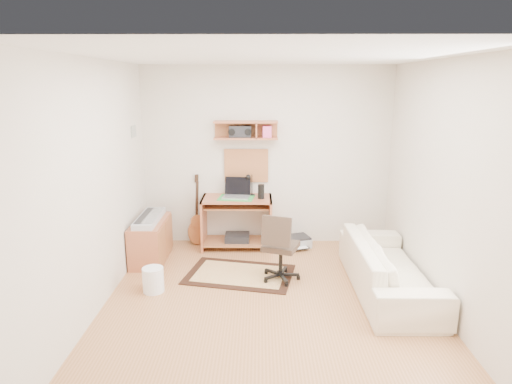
{
  "coord_description": "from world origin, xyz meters",
  "views": [
    {
      "loc": [
        -0.11,
        -4.47,
        2.35
      ],
      "look_at": [
        -0.15,
        1.05,
        1.0
      ],
      "focal_mm": 31.41,
      "sensor_mm": 36.0,
      "label": 1
    }
  ],
  "objects_px": {
    "cabinet": "(151,240)",
    "sofa": "(389,259)",
    "desk": "(237,223)",
    "printer": "(296,241)",
    "task_chair": "(281,246)"
  },
  "relations": [
    {
      "from": "cabinet",
      "to": "sofa",
      "type": "height_order",
      "value": "sofa"
    },
    {
      "from": "cabinet",
      "to": "desk",
      "type": "bearing_deg",
      "value": 22.56
    },
    {
      "from": "cabinet",
      "to": "sofa",
      "type": "bearing_deg",
      "value": -17.14
    },
    {
      "from": "printer",
      "to": "sofa",
      "type": "xyz_separation_m",
      "value": [
        0.95,
        -1.42,
        0.3
      ]
    },
    {
      "from": "cabinet",
      "to": "sofa",
      "type": "relative_size",
      "value": 0.45
    },
    {
      "from": "printer",
      "to": "sofa",
      "type": "bearing_deg",
      "value": -74.85
    },
    {
      "from": "desk",
      "to": "cabinet",
      "type": "xyz_separation_m",
      "value": [
        -1.15,
        -0.48,
        -0.1
      ]
    },
    {
      "from": "cabinet",
      "to": "sofa",
      "type": "distance_m",
      "value": 3.1
    },
    {
      "from": "task_chair",
      "to": "sofa",
      "type": "distance_m",
      "value": 1.26
    },
    {
      "from": "desk",
      "to": "printer",
      "type": "bearing_deg",
      "value": 1.88
    },
    {
      "from": "desk",
      "to": "cabinet",
      "type": "relative_size",
      "value": 1.11
    },
    {
      "from": "desk",
      "to": "cabinet",
      "type": "bearing_deg",
      "value": -157.44
    },
    {
      "from": "task_chair",
      "to": "desk",
      "type": "bearing_deg",
      "value": 137.81
    },
    {
      "from": "task_chair",
      "to": "printer",
      "type": "xyz_separation_m",
      "value": [
        0.28,
        1.13,
        -0.35
      ]
    },
    {
      "from": "cabinet",
      "to": "printer",
      "type": "relative_size",
      "value": 2.29
    }
  ]
}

